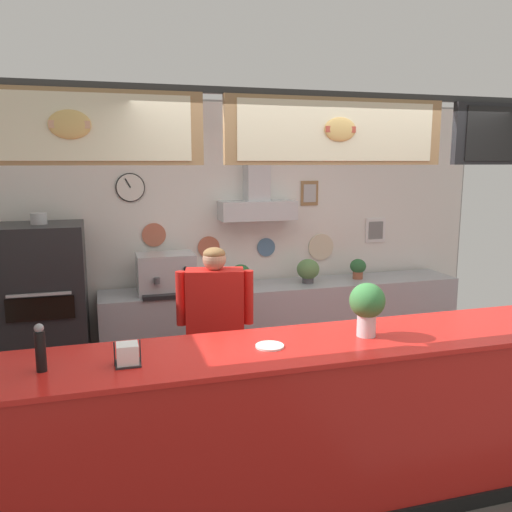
{
  "coord_description": "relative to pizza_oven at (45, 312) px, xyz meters",
  "views": [
    {
      "loc": [
        -1.42,
        -3.22,
        2.17
      ],
      "look_at": [
        -0.28,
        0.69,
        1.44
      ],
      "focal_mm": 37.18,
      "sensor_mm": 36.0,
      "label": 1
    }
  ],
  "objects": [
    {
      "name": "service_counter",
      "position": [
        1.97,
        -2.16,
        -0.27
      ],
      "size": [
        4.97,
        0.71,
        1.09
      ],
      "color": "red",
      "rests_on": "ground_plane"
    },
    {
      "name": "shop_worker",
      "position": [
        1.37,
        -1.02,
        -0.01
      ],
      "size": [
        0.6,
        0.31,
        1.51
      ],
      "rotation": [
        0.0,
        0.0,
        2.93
      ],
      "color": "#232328",
      "rests_on": "ground_plane"
    },
    {
      "name": "back_prep_counter",
      "position": [
        2.38,
        0.13,
        -0.37
      ],
      "size": [
        3.84,
        0.57,
        0.9
      ],
      "color": "#A3A5AD",
      "rests_on": "ground_plane"
    },
    {
      "name": "ground_plane",
      "position": [
        1.97,
        -1.79,
        -0.81
      ],
      "size": [
        6.68,
        6.68,
        0.0
      ],
      "primitive_type": "plane",
      "color": "#514C47"
    },
    {
      "name": "potted_thyme",
      "position": [
        3.22,
        0.16,
        0.21
      ],
      "size": [
        0.18,
        0.18,
        0.22
      ],
      "color": "#9E563D",
      "rests_on": "back_prep_counter"
    },
    {
      "name": "back_wall_assembly",
      "position": [
        1.97,
        0.39,
        0.66
      ],
      "size": [
        5.57,
        2.58,
        2.79
      ],
      "color": "gray",
      "rests_on": "ground_plane"
    },
    {
      "name": "napkin_holder",
      "position": [
        0.64,
        -2.21,
        0.33
      ],
      "size": [
        0.14,
        0.14,
        0.13
      ],
      "color": "#262628",
      "rests_on": "service_counter"
    },
    {
      "name": "condiment_plate",
      "position": [
        1.46,
        -2.16,
        0.28
      ],
      "size": [
        0.17,
        0.17,
        0.01
      ],
      "color": "white",
      "rests_on": "service_counter"
    },
    {
      "name": "pizza_oven",
      "position": [
        0.0,
        0.0,
        0.0
      ],
      "size": [
        0.74,
        0.71,
        1.72
      ],
      "color": "#232326",
      "rests_on": "ground_plane"
    },
    {
      "name": "potted_basil",
      "position": [
        1.88,
        0.13,
        0.21
      ],
      "size": [
        0.19,
        0.19,
        0.24
      ],
      "color": "beige",
      "rests_on": "back_prep_counter"
    },
    {
      "name": "espresso_machine",
      "position": [
        1.11,
        0.1,
        0.27
      ],
      "size": [
        0.55,
        0.48,
        0.39
      ],
      "color": "#B7BABF",
      "rests_on": "back_prep_counter"
    },
    {
      "name": "pepper_grinder",
      "position": [
        0.2,
        -2.18,
        0.4
      ],
      "size": [
        0.05,
        0.05,
        0.26
      ],
      "color": "black",
      "rests_on": "service_counter"
    },
    {
      "name": "basil_vase",
      "position": [
        2.11,
        -2.14,
        0.47
      ],
      "size": [
        0.22,
        0.22,
        0.34
      ],
      "color": "silver",
      "rests_on": "service_counter"
    },
    {
      "name": "potted_oregano",
      "position": [
        2.62,
        0.12,
        0.22
      ],
      "size": [
        0.24,
        0.24,
        0.26
      ],
      "color": "#4C4C51",
      "rests_on": "back_prep_counter"
    }
  ]
}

